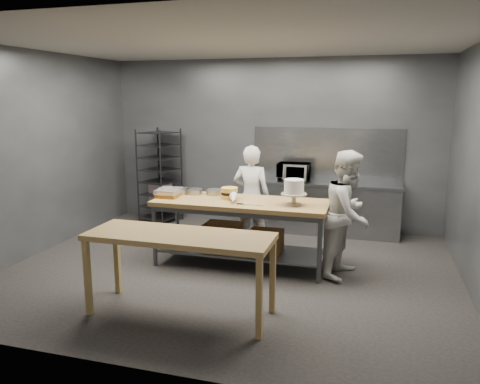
% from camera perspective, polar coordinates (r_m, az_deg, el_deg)
% --- Properties ---
extents(ground, '(6.00, 6.00, 0.00)m').
position_cam_1_polar(ground, '(6.49, -1.23, -9.45)').
color(ground, black).
rests_on(ground, ground).
extents(back_wall, '(6.00, 0.04, 3.00)m').
position_cam_1_polar(back_wall, '(8.52, 3.83, 5.93)').
color(back_wall, '#4C4F54').
rests_on(back_wall, ground).
extents(work_table, '(2.40, 0.90, 0.92)m').
position_cam_1_polar(work_table, '(6.55, 0.10, -4.00)').
color(work_table, olive).
rests_on(work_table, ground).
extents(near_counter, '(2.00, 0.70, 0.90)m').
position_cam_1_polar(near_counter, '(5.03, -7.38, -6.03)').
color(near_counter, olive).
rests_on(near_counter, ground).
extents(back_counter, '(2.60, 0.60, 0.90)m').
position_cam_1_polar(back_counter, '(8.22, 10.06, -1.84)').
color(back_counter, slate).
rests_on(back_counter, ground).
extents(splashback_panel, '(2.60, 0.02, 0.90)m').
position_cam_1_polar(splashback_panel, '(8.36, 10.51, 4.62)').
color(splashback_panel, slate).
rests_on(splashback_panel, back_counter).
extents(speed_rack, '(0.74, 0.78, 1.75)m').
position_cam_1_polar(speed_rack, '(8.90, -9.75, 1.85)').
color(speed_rack, black).
rests_on(speed_rack, ground).
extents(chef_behind, '(0.59, 0.40, 1.61)m').
position_cam_1_polar(chef_behind, '(7.26, 1.39, -0.57)').
color(chef_behind, white).
rests_on(chef_behind, ground).
extents(chef_right, '(0.83, 0.95, 1.66)m').
position_cam_1_polar(chef_right, '(6.24, 13.04, -2.61)').
color(chef_right, silver).
rests_on(chef_right, ground).
extents(microwave, '(0.54, 0.37, 0.30)m').
position_cam_1_polar(microwave, '(8.17, 6.55, 2.47)').
color(microwave, black).
rests_on(microwave, back_counter).
extents(frosted_cake_stand, '(0.34, 0.34, 0.34)m').
position_cam_1_polar(frosted_cake_stand, '(6.17, 6.60, 0.40)').
color(frosted_cake_stand, '#ADA18A').
rests_on(frosted_cake_stand, work_table).
extents(layer_cake, '(0.23, 0.23, 0.16)m').
position_cam_1_polar(layer_cake, '(6.55, -1.30, -0.14)').
color(layer_cake, gold).
rests_on(layer_cake, work_table).
extents(cake_pans, '(0.77, 0.31, 0.07)m').
position_cam_1_polar(cake_pans, '(6.92, -5.35, 0.07)').
color(cake_pans, gray).
rests_on(cake_pans, work_table).
extents(piping_bag, '(0.22, 0.40, 0.12)m').
position_cam_1_polar(piping_bag, '(6.28, -0.84, -0.83)').
color(piping_bag, silver).
rests_on(piping_bag, work_table).
extents(offset_spatula, '(0.36, 0.02, 0.02)m').
position_cam_1_polar(offset_spatula, '(6.20, 0.77, -1.53)').
color(offset_spatula, slate).
rests_on(offset_spatula, work_table).
extents(pastry_clamshells, '(0.33, 0.39, 0.11)m').
position_cam_1_polar(pastry_clamshells, '(6.80, -8.69, -0.05)').
color(pastry_clamshells, '#93631D').
rests_on(pastry_clamshells, work_table).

